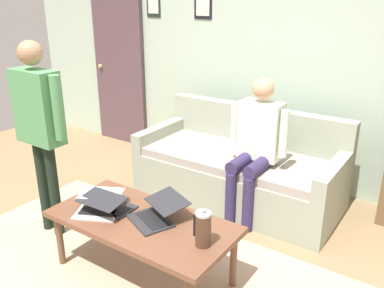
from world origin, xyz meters
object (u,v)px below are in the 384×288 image
at_px(coffee_table, 142,225).
at_px(person_standing, 39,116).
at_px(french_press, 203,229).
at_px(person_seated, 256,142).
at_px(interior_door, 119,68).
at_px(laptop_left, 156,214).
at_px(couch, 240,170).
at_px(laptop_right, 109,204).
at_px(laptop_center, 98,206).

bearing_deg(coffee_table, person_standing, -0.28).
relative_size(french_press, person_seated, 0.21).
relative_size(french_press, person_standing, 0.16).
xyz_separation_m(person_standing, person_seated, (-1.31, -1.24, -0.32)).
bearing_deg(interior_door, laptop_left, 138.01).
bearing_deg(laptop_left, couch, -86.67).
height_order(interior_door, french_press, interior_door).
height_order(couch, laptop_right, couch).
height_order(interior_door, person_standing, interior_door).
relative_size(laptop_center, person_seated, 0.33).
height_order(laptop_left, french_press, french_press).
xyz_separation_m(laptop_center, french_press, (-0.86, -0.07, 0.08)).
bearing_deg(couch, laptop_right, 78.95).
relative_size(couch, person_standing, 1.21).
relative_size(laptop_center, french_press, 1.58).
bearing_deg(laptop_right, interior_door, -48.51).
bearing_deg(person_standing, laptop_right, 176.98).
xyz_separation_m(laptop_left, person_seated, (-0.18, -1.19, 0.22)).
distance_m(laptop_left, person_standing, 1.25).
height_order(interior_door, person_seated, interior_door).
relative_size(interior_door, laptop_right, 5.94).
height_order(interior_door, laptop_left, interior_door).
bearing_deg(person_standing, interior_door, -61.85).
distance_m(coffee_table, laptop_left, 0.14).
bearing_deg(person_standing, french_press, 179.12).
xyz_separation_m(coffee_table, laptop_left, (-0.09, -0.06, 0.09)).
xyz_separation_m(couch, laptop_center, (0.34, 1.56, 0.20)).
xyz_separation_m(interior_door, person_standing, (-1.10, 2.06, 0.02)).
height_order(laptop_left, laptop_center, laptop_left).
relative_size(couch, laptop_left, 4.31).
relative_size(couch, laptop_center, 4.74).
xyz_separation_m(coffee_table, french_press, (-0.53, 0.02, 0.16)).
distance_m(interior_door, person_standing, 2.34).
xyz_separation_m(laptop_left, laptop_center, (0.42, 0.15, -0.00)).
xyz_separation_m(coffee_table, laptop_right, (0.29, 0.03, 0.09)).
bearing_deg(coffee_table, person_seated, -102.43).
xyz_separation_m(couch, person_seated, (-0.27, 0.23, 0.42)).
bearing_deg(laptop_left, interior_door, -41.99).
bearing_deg(french_press, coffee_table, -2.08).
distance_m(interior_door, laptop_center, 2.86).
bearing_deg(french_press, laptop_center, 4.83).
distance_m(couch, person_standing, 1.95).
bearing_deg(laptop_center, person_standing, -7.75).
bearing_deg(laptop_right, coffee_table, -173.04).
distance_m(laptop_center, person_standing, 0.90).
bearing_deg(laptop_right, person_seated, -113.66).
bearing_deg(person_seated, laptop_center, 65.59).
relative_size(laptop_left, person_seated, 0.36).
height_order(couch, coffee_table, couch).
bearing_deg(laptop_center, laptop_left, -160.71).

